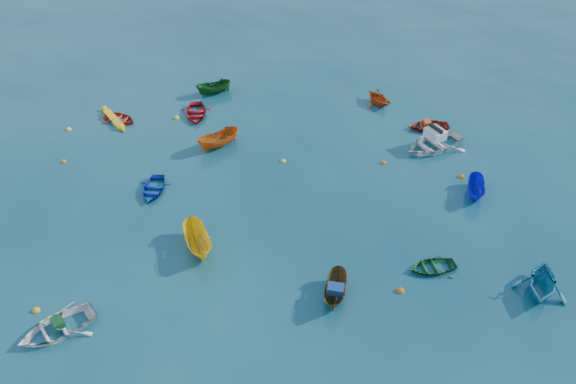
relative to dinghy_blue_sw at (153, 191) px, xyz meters
The scene contains 28 objects.
ground 7.45m from the dinghy_blue_sw, 13.30° to the right, with size 160.00×160.00×0.00m, color #093748.
dinghy_blue_sw is the anchor object (origin of this frame).
dinghy_white_near 10.39m from the dinghy_blue_sw, 74.38° to the right, with size 2.41×3.36×0.70m, color white.
sampan_brown_mid 13.04m from the dinghy_blue_sw, 10.06° to the right, with size 1.01×2.68×1.04m, color brown.
sampan_yellow_mid 5.88m from the dinghy_blue_sw, 27.24° to the right, with size 1.21×3.21×1.24m, color yellow.
dinghy_green_e 16.38m from the dinghy_blue_sw, ahead, with size 1.72×2.41×0.50m, color #124F1B.
dinghy_cyan_se 21.43m from the dinghy_blue_sw, ahead, with size 2.59×3.00×1.58m, color teal.
dinghy_red_nw 8.93m from the dinghy_blue_sw, 144.25° to the left, with size 1.82×2.54×0.53m, color red.
sampan_orange_n 5.85m from the dinghy_blue_sw, 82.72° to the left, with size 1.14×3.03×1.17m, color #BC5611.
dinghy_red_ne 18.92m from the dinghy_blue_sw, 50.43° to the left, with size 1.99×2.78×0.58m, color #A2230D.
sampan_blue_far 18.86m from the dinghy_blue_sw, 27.64° to the left, with size 0.98×2.59×1.00m, color #1012CA.
dinghy_red_far 8.91m from the dinghy_blue_sw, 109.60° to the left, with size 2.14×2.99×0.62m, color red.
dinghy_orange_far 17.92m from the dinghy_blue_sw, 64.37° to the left, with size 2.03×2.36×1.24m, color #C04812.
sampan_green_far 12.27m from the dinghy_blue_sw, 107.53° to the left, with size 1.02×2.71×1.05m, color #114A14.
kayak_yellow 9.08m from the dinghy_blue_sw, 146.57° to the left, with size 0.51×3.51×0.34m, color yellow, non-canonical shape.
motorboat_white 18.03m from the dinghy_blue_sw, 43.64° to the left, with size 3.03×4.24×1.48m, color silver.
tarp_green_a 10.33m from the dinghy_blue_sw, 74.03° to the right, with size 0.65×0.49×0.32m, color #10421C.
tarp_blue_a 13.13m from the dinghy_blue_sw, 10.64° to the right, with size 0.75×0.57×0.36m, color navy.
tarp_orange_b 18.83m from the dinghy_blue_sw, 50.53° to the left, with size 0.62×0.47×0.30m, color #CD5415.
buoy_or_a 6.92m from the dinghy_blue_sw, behind, with size 0.30×0.30×0.30m, color orange.
buoy_ye_a 9.73m from the dinghy_blue_sw, 83.85° to the right, with size 0.36×0.36×0.36m, color gold.
buoy_or_b 15.44m from the dinghy_blue_sw, ahead, with size 0.37×0.37×0.37m, color #CF630B.
buoy_ye_b 9.88m from the dinghy_blue_sw, 164.52° to the left, with size 0.37×0.37×0.37m, color yellow.
buoy_or_c 5.83m from the dinghy_blue_sw, 21.54° to the right, with size 0.32×0.32×0.32m, color #E0520C.
buoy_ye_c 8.23m from the dinghy_blue_sw, 50.49° to the left, with size 0.33×0.33×0.33m, color yellow.
buoy_or_d 18.54m from the dinghy_blue_sw, 32.91° to the left, with size 0.35×0.35×0.35m, color orange.
buoy_ye_d 8.40m from the dinghy_blue_sw, 118.19° to the left, with size 0.39×0.39×0.39m, color yellow.
buoy_or_e 14.25m from the dinghy_blue_sw, 40.26° to the left, with size 0.33×0.33×0.33m, color #FF5E0D.
Camera 1 is at (12.17, -17.34, 20.31)m, focal length 35.00 mm.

